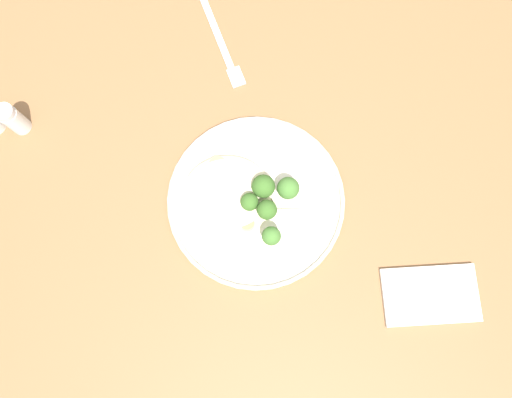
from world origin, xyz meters
TOP-DOWN VIEW (x-y plane):
  - ground at (0.00, 0.00)m, footprint 6.00×6.00m
  - wooden_dining_table at (0.00, 0.00)m, footprint 1.40×1.00m
  - dinner_plate at (-0.04, 0.05)m, footprint 0.29×0.29m
  - noodle_bed at (0.01, 0.04)m, footprint 0.14×0.13m
  - seared_scallop_on_noodles at (0.01, 0.03)m, footprint 0.03×0.03m
  - seared_scallop_left_edge at (-0.01, 0.04)m, footprint 0.03×0.03m
  - seared_scallop_half_hidden at (0.03, -0.01)m, footprint 0.03×0.03m
  - seared_scallop_rear_pale at (-0.02, 0.09)m, footprint 0.03×0.03m
  - seared_scallop_center_golden at (-0.03, 0.05)m, footprint 0.02×0.02m
  - broccoli_floret_center_pile at (-0.09, 0.03)m, footprint 0.04×0.04m
  - broccoli_floret_left_leaning at (-0.03, 0.06)m, footprint 0.03×0.03m
  - broccoli_floret_front_edge at (-0.05, 0.03)m, footprint 0.04×0.04m
  - broccoli_floret_right_tilted at (-0.05, 0.07)m, footprint 0.03×0.03m
  - broccoli_floret_near_rim at (-0.06, 0.11)m, footprint 0.03×0.03m
  - onion_sliver_pale_crescent at (-0.12, 0.01)m, footprint 0.01×0.05m
  - onion_sliver_short_strip at (-0.07, 0.11)m, footprint 0.02×0.04m
  - onion_sliver_long_sliver at (-0.10, 0.07)m, footprint 0.06×0.01m
  - onion_sliver_curled_piece at (-0.06, 0.04)m, footprint 0.03×0.04m
  - dinner_fork at (0.03, -0.24)m, footprint 0.08×0.18m
  - folded_napkin at (-0.31, 0.20)m, footprint 0.16×0.10m
  - salt_shaker at (0.36, -0.08)m, footprint 0.03×0.03m

SIDE VIEW (x-z plane):
  - ground at x=0.00m, z-range 0.00..0.00m
  - wooden_dining_table at x=0.00m, z-range 0.29..1.03m
  - dinner_fork at x=0.03m, z-range 0.74..0.74m
  - folded_napkin at x=-0.31m, z-range 0.74..0.75m
  - dinner_plate at x=-0.04m, z-range 0.74..0.76m
  - onion_sliver_pale_crescent at x=-0.12m, z-range 0.75..0.76m
  - onion_sliver_short_strip at x=-0.07m, z-range 0.75..0.76m
  - onion_sliver_long_sliver at x=-0.10m, z-range 0.75..0.76m
  - onion_sliver_curled_piece at x=-0.06m, z-range 0.75..0.76m
  - seared_scallop_rear_pale at x=-0.02m, z-range 0.75..0.77m
  - seared_scallop_on_noodles at x=0.01m, z-range 0.75..0.77m
  - seared_scallop_half_hidden at x=0.03m, z-range 0.75..0.77m
  - seared_scallop_left_edge at x=-0.01m, z-range 0.75..0.77m
  - seared_scallop_center_golden at x=-0.03m, z-range 0.75..0.77m
  - noodle_bed at x=0.01m, z-range 0.75..0.78m
  - salt_shaker at x=0.36m, z-range 0.74..0.81m
  - broccoli_floret_near_rim at x=-0.06m, z-range 0.76..0.80m
  - broccoli_floret_center_pile at x=-0.09m, z-range 0.76..0.80m
  - broccoli_floret_left_leaning at x=-0.03m, z-range 0.76..0.80m
  - broccoli_floret_front_edge at x=-0.05m, z-range 0.76..0.81m
  - broccoli_floret_right_tilted at x=-0.05m, z-range 0.76..0.81m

